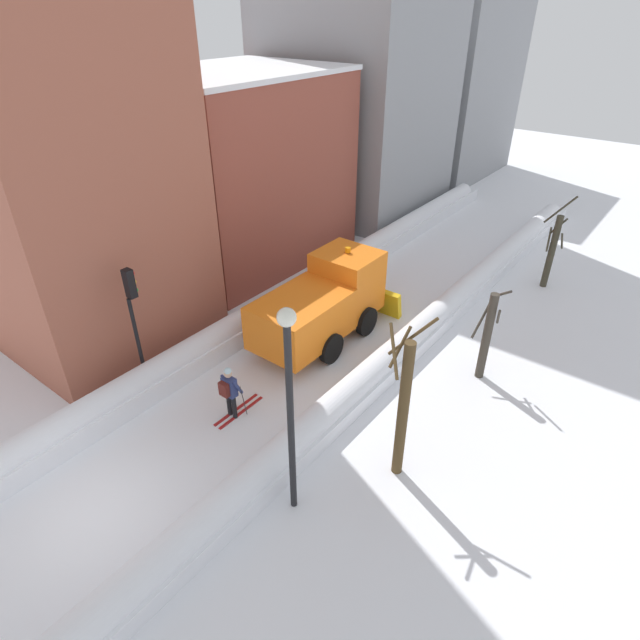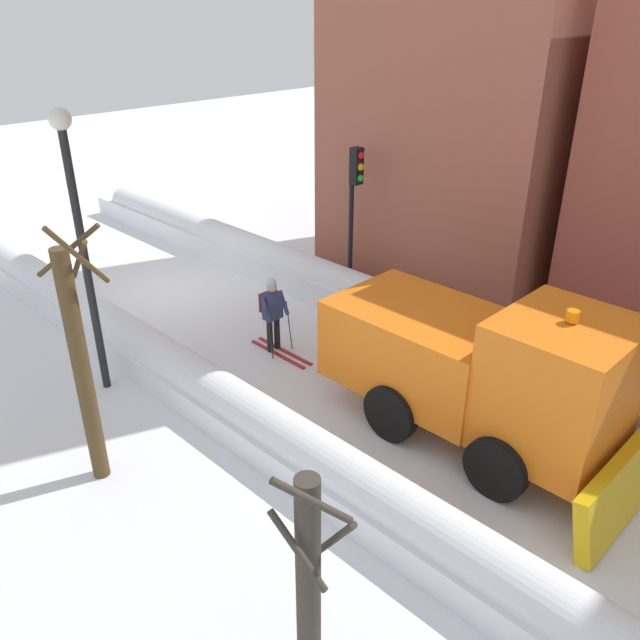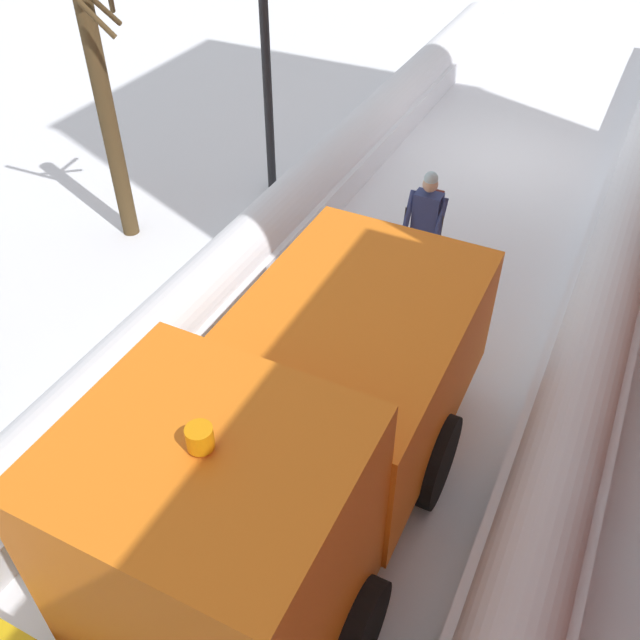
{
  "view_description": "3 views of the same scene",
  "coord_description": "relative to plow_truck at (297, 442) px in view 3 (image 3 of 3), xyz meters",
  "views": [
    {
      "loc": [
        9.45,
        -3.13,
        10.75
      ],
      "look_at": [
        0.51,
        8.44,
        1.65
      ],
      "focal_mm": 29.06,
      "sensor_mm": 36.0,
      "label": 1
    },
    {
      "loc": [
        8.68,
        14.57,
        7.38
      ],
      "look_at": [
        0.64,
        6.56,
        1.66
      ],
      "focal_mm": 35.96,
      "sensor_mm": 36.0,
      "label": 2
    },
    {
      "loc": [
        -2.41,
        13.53,
        6.74
      ],
      "look_at": [
        0.51,
        7.61,
        1.12
      ],
      "focal_mm": 38.59,
      "sensor_mm": 36.0,
      "label": 3
    }
  ],
  "objects": [
    {
      "name": "ground_plane",
      "position": [
        0.28,
        0.27,
        -1.48
      ],
      "size": [
        80.0,
        80.0,
        0.0
      ],
      "primitive_type": "plane",
      "color": "white"
    },
    {
      "name": "snowbank_left",
      "position": [
        -2.39,
        0.27,
        -0.98
      ],
      "size": [
        1.1,
        36.0,
        1.11
      ],
      "color": "white",
      "rests_on": "ground"
    },
    {
      "name": "snowbank_right",
      "position": [
        2.96,
        0.27,
        -1.07
      ],
      "size": [
        1.1,
        36.0,
        0.97
      ],
      "color": "white",
      "rests_on": "ground"
    },
    {
      "name": "plow_truck",
      "position": [
        0.0,
        0.0,
        0.0
      ],
      "size": [
        3.2,
        5.98,
        3.12
      ],
      "color": "orange",
      "rests_on": "ground"
    },
    {
      "name": "skier",
      "position": [
        0.45,
        -5.18,
        -0.48
      ],
      "size": [
        0.62,
        1.8,
        1.81
      ],
      "color": "black",
      "rests_on": "ground"
    },
    {
      "name": "bare_tree_near",
      "position": [
        5.45,
        -3.98,
        0.74
      ],
      "size": [
        1.03,
        1.29,
        4.69
      ],
      "color": "#4C3A20",
      "rests_on": "ground"
    }
  ]
}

